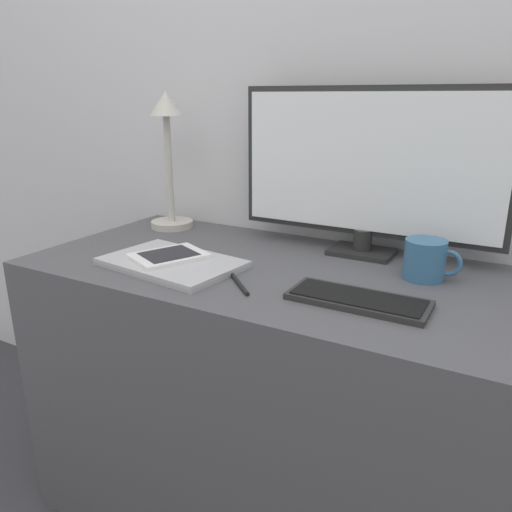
{
  "coord_description": "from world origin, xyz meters",
  "views": [
    {
      "loc": [
        0.43,
        -0.71,
        1.1
      ],
      "look_at": [
        -0.06,
        0.16,
        0.78
      ],
      "focal_mm": 35.0,
      "sensor_mm": 36.0,
      "label": 1
    }
  ],
  "objects_px": {
    "monitor": "(368,168)",
    "laptop": "(172,263)",
    "desk_lamp": "(168,151)",
    "keyboard": "(358,300)",
    "ereader": "(169,256)",
    "coffee_mug": "(426,260)",
    "pen": "(239,283)"
  },
  "relations": [
    {
      "from": "monitor",
      "to": "ereader",
      "type": "xyz_separation_m",
      "value": [
        -0.37,
        -0.3,
        -0.19
      ]
    },
    {
      "from": "keyboard",
      "to": "desk_lamp",
      "type": "distance_m",
      "value": 0.77
    },
    {
      "from": "ereader",
      "to": "desk_lamp",
      "type": "bearing_deg",
      "value": 127.08
    },
    {
      "from": "monitor",
      "to": "pen",
      "type": "distance_m",
      "value": 0.43
    },
    {
      "from": "laptop",
      "to": "coffee_mug",
      "type": "xyz_separation_m",
      "value": [
        0.53,
        0.2,
        0.04
      ]
    },
    {
      "from": "monitor",
      "to": "desk_lamp",
      "type": "xyz_separation_m",
      "value": [
        -0.59,
        -0.02,
        0.01
      ]
    },
    {
      "from": "monitor",
      "to": "laptop",
      "type": "xyz_separation_m",
      "value": [
        -0.36,
        -0.31,
        -0.21
      ]
    },
    {
      "from": "keyboard",
      "to": "laptop",
      "type": "bearing_deg",
      "value": -179.83
    },
    {
      "from": "ereader",
      "to": "pen",
      "type": "distance_m",
      "value": 0.22
    },
    {
      "from": "monitor",
      "to": "desk_lamp",
      "type": "height_order",
      "value": "monitor"
    },
    {
      "from": "keyboard",
      "to": "laptop",
      "type": "height_order",
      "value": "laptop"
    },
    {
      "from": "laptop",
      "to": "desk_lamp",
      "type": "relative_size",
      "value": 0.86
    },
    {
      "from": "monitor",
      "to": "pen",
      "type": "bearing_deg",
      "value": -115.38
    },
    {
      "from": "keyboard",
      "to": "ereader",
      "type": "xyz_separation_m",
      "value": [
        -0.46,
        0.01,
        0.01
      ]
    },
    {
      "from": "monitor",
      "to": "laptop",
      "type": "height_order",
      "value": "monitor"
    },
    {
      "from": "monitor",
      "to": "keyboard",
      "type": "bearing_deg",
      "value": -73.75
    },
    {
      "from": "keyboard",
      "to": "laptop",
      "type": "distance_m",
      "value": 0.45
    },
    {
      "from": "laptop",
      "to": "desk_lamp",
      "type": "height_order",
      "value": "desk_lamp"
    },
    {
      "from": "ereader",
      "to": "coffee_mug",
      "type": "distance_m",
      "value": 0.58
    },
    {
      "from": "coffee_mug",
      "to": "pen",
      "type": "height_order",
      "value": "coffee_mug"
    },
    {
      "from": "keyboard",
      "to": "pen",
      "type": "height_order",
      "value": "keyboard"
    },
    {
      "from": "monitor",
      "to": "laptop",
      "type": "relative_size",
      "value": 1.93
    },
    {
      "from": "monitor",
      "to": "ereader",
      "type": "height_order",
      "value": "monitor"
    },
    {
      "from": "keyboard",
      "to": "pen",
      "type": "xyz_separation_m",
      "value": [
        -0.25,
        -0.03,
        -0.0
      ]
    },
    {
      "from": "pen",
      "to": "keyboard",
      "type": "bearing_deg",
      "value": 6.67
    },
    {
      "from": "monitor",
      "to": "pen",
      "type": "xyz_separation_m",
      "value": [
        -0.16,
        -0.34,
        -0.21
      ]
    },
    {
      "from": "laptop",
      "to": "desk_lamp",
      "type": "xyz_separation_m",
      "value": [
        -0.23,
        0.29,
        0.22
      ]
    },
    {
      "from": "laptop",
      "to": "coffee_mug",
      "type": "height_order",
      "value": "coffee_mug"
    },
    {
      "from": "ereader",
      "to": "keyboard",
      "type": "bearing_deg",
      "value": -0.86
    },
    {
      "from": "keyboard",
      "to": "desk_lamp",
      "type": "bearing_deg",
      "value": 156.92
    },
    {
      "from": "monitor",
      "to": "coffee_mug",
      "type": "height_order",
      "value": "monitor"
    },
    {
      "from": "ereader",
      "to": "pen",
      "type": "xyz_separation_m",
      "value": [
        0.21,
        -0.04,
        -0.02
      ]
    }
  ]
}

